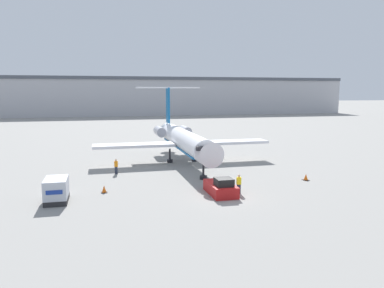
{
  "coord_description": "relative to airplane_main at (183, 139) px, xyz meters",
  "views": [
    {
      "loc": [
        -10.68,
        -31.23,
        9.53
      ],
      "look_at": [
        0.0,
        12.37,
        3.15
      ],
      "focal_mm": 35.0,
      "sensor_mm": 36.0,
      "label": 1
    }
  ],
  "objects": [
    {
      "name": "traffic_cone_left",
      "position": [
        -10.49,
        -12.98,
        -2.9
      ],
      "size": [
        0.58,
        0.58,
        0.71
      ],
      "color": "black",
      "rests_on": "ground"
    },
    {
      "name": "worker_by_wing",
      "position": [
        -9.04,
        -5.08,
        -2.31
      ],
      "size": [
        0.4,
        0.25,
        1.77
      ],
      "color": "#232838",
      "rests_on": "ground"
    },
    {
      "name": "ground_plane",
      "position": [
        0.08,
        -17.08,
        -3.24
      ],
      "size": [
        600.0,
        600.0,
        0.0
      ],
      "primitive_type": "plane",
      "color": "gray"
    },
    {
      "name": "airplane_main",
      "position": [
        0.0,
        0.0,
        0.0
      ],
      "size": [
        23.51,
        25.05,
        10.16
      ],
      "color": "white",
      "rests_on": "ground"
    },
    {
      "name": "luggage_cart",
      "position": [
        -14.51,
        -15.06,
        -2.2
      ],
      "size": [
        1.88,
        3.18,
        2.08
      ],
      "color": "#232326",
      "rests_on": "ground"
    },
    {
      "name": "terminal_building",
      "position": [
        0.08,
        102.92,
        4.28
      ],
      "size": [
        180.0,
        16.8,
        14.98
      ],
      "color": "#B2B2B7",
      "rests_on": "ground"
    },
    {
      "name": "traffic_cone_right",
      "position": [
        10.66,
        -13.05,
        -2.91
      ],
      "size": [
        0.63,
        0.63,
        0.7
      ],
      "color": "black",
      "rests_on": "ground"
    },
    {
      "name": "worker_near_tug",
      "position": [
        1.77,
        -16.26,
        -2.28
      ],
      "size": [
        0.4,
        0.25,
        1.81
      ],
      "color": "#232838",
      "rests_on": "ground"
    },
    {
      "name": "pushback_tug",
      "position": [
        0.04,
        -16.13,
        -2.61
      ],
      "size": [
        2.19,
        4.32,
        1.73
      ],
      "color": "#B21919",
      "rests_on": "ground"
    }
  ]
}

